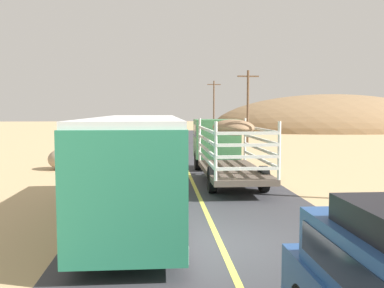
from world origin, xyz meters
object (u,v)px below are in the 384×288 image
livestock_truck (222,142)px  power_pole_mid (248,105)px  power_pole_far (214,104)px  bus (137,165)px  boulder_near_shoulder (63,159)px

livestock_truck → power_pole_mid: size_ratio=1.30×
power_pole_mid → power_pole_far: (0.00, 26.80, 0.42)m
bus → power_pole_mid: size_ratio=1.34×
livestock_truck → power_pole_far: bearing=83.1°
livestock_truck → bus: bearing=-114.6°
power_pole_far → boulder_near_shoulder: size_ratio=4.65×
bus → livestock_truck: bearing=65.4°
boulder_near_shoulder → bus: bearing=-66.9°
power_pole_mid → boulder_near_shoulder: 22.73m
bus → boulder_near_shoulder: bearing=113.1°
power_pole_far → boulder_near_shoulder: power_pole_far is taller
livestock_truck → bus: bus is taller
bus → power_pole_far: power_pole_far is taller
power_pole_mid → power_pole_far: 26.80m
livestock_truck → power_pole_mid: bearing=74.4°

